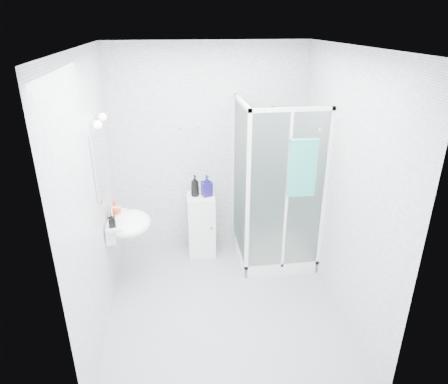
{
  "coord_description": "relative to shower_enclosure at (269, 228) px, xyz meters",
  "views": [
    {
      "loc": [
        -0.46,
        -3.44,
        2.81
      ],
      "look_at": [
        0.05,
        0.35,
        1.15
      ],
      "focal_mm": 32.0,
      "sensor_mm": 36.0,
      "label": 1
    }
  ],
  "objects": [
    {
      "name": "room",
      "position": [
        -0.67,
        -0.77,
        0.85
      ],
      "size": [
        2.4,
        2.6,
        2.6
      ],
      "color": "white",
      "rests_on": "ground"
    },
    {
      "name": "shower_enclosure",
      "position": [
        0.0,
        0.0,
        0.0
      ],
      "size": [
        0.9,
        0.95,
        2.0
      ],
      "color": "white",
      "rests_on": "ground"
    },
    {
      "name": "wall_basin",
      "position": [
        -1.66,
        -0.32,
        0.35
      ],
      "size": [
        0.46,
        0.56,
        0.35
      ],
      "color": "white",
      "rests_on": "ground"
    },
    {
      "name": "mirror",
      "position": [
        -1.85,
        -0.32,
        1.05
      ],
      "size": [
        0.02,
        0.6,
        0.7
      ],
      "primitive_type": "cube",
      "color": "white",
      "rests_on": "room"
    },
    {
      "name": "vanity_lights",
      "position": [
        -1.8,
        -0.32,
        1.47
      ],
      "size": [
        0.1,
        0.4,
        0.08
      ],
      "color": "silver",
      "rests_on": "room"
    },
    {
      "name": "wall_hooks",
      "position": [
        -0.92,
        0.49,
        1.17
      ],
      "size": [
        0.23,
        0.06,
        0.03
      ],
      "color": "silver",
      "rests_on": "room"
    },
    {
      "name": "storage_cabinet",
      "position": [
        -0.82,
        0.27,
        -0.04
      ],
      "size": [
        0.34,
        0.36,
        0.81
      ],
      "rotation": [
        0.0,
        0.0,
        -0.01
      ],
      "color": "white",
      "rests_on": "ground"
    },
    {
      "name": "hand_towel",
      "position": [
        0.22,
        -0.4,
        0.94
      ],
      "size": [
        0.3,
        0.04,
        0.64
      ],
      "color": "teal",
      "rests_on": "shower_enclosure"
    },
    {
      "name": "shampoo_bottle_a",
      "position": [
        -0.88,
        0.28,
        0.5
      ],
      "size": [
        0.13,
        0.13,
        0.27
      ],
      "primitive_type": "imported",
      "rotation": [
        0.0,
        0.0,
        0.29
      ],
      "color": "black",
      "rests_on": "storage_cabinet"
    },
    {
      "name": "shampoo_bottle_b",
      "position": [
        -0.74,
        0.27,
        0.5
      ],
      "size": [
        0.14,
        0.15,
        0.26
      ],
      "primitive_type": "imported",
      "rotation": [
        0.0,
        0.0,
        0.24
      ],
      "color": "#150F5A",
      "rests_on": "storage_cabinet"
    },
    {
      "name": "soap_dispenser_orange",
      "position": [
        -1.78,
        -0.2,
        0.5
      ],
      "size": [
        0.15,
        0.15,
        0.16
      ],
      "primitive_type": "imported",
      "rotation": [
        0.0,
        0.0,
        0.21
      ],
      "color": "#D34618",
      "rests_on": "wall_basin"
    },
    {
      "name": "soap_dispenser_black",
      "position": [
        -1.78,
        -0.49,
        0.49
      ],
      "size": [
        0.08,
        0.08,
        0.15
      ],
      "primitive_type": "imported",
      "rotation": [
        0.0,
        0.0,
        0.17
      ],
      "color": "black",
      "rests_on": "wall_basin"
    }
  ]
}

